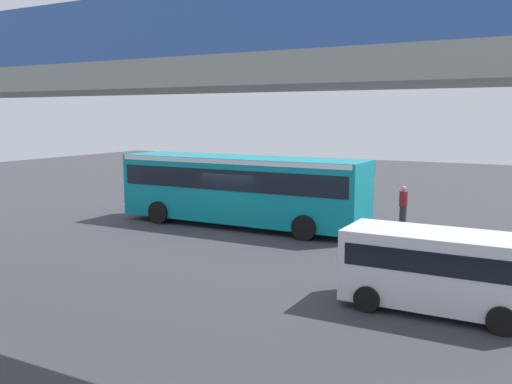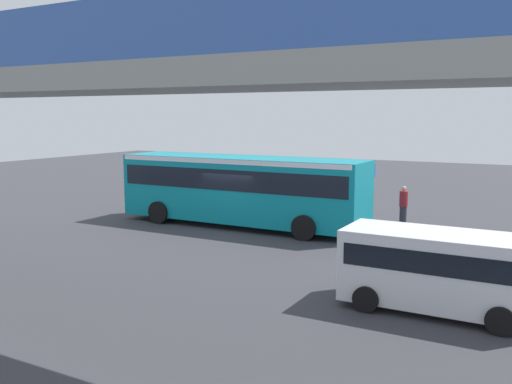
{
  "view_description": "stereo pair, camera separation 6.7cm",
  "coord_description": "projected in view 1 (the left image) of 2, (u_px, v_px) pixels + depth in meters",
  "views": [
    {
      "loc": [
        -12.26,
        20.83,
        5.02
      ],
      "look_at": [
        -0.65,
        -0.61,
        1.6
      ],
      "focal_mm": 38.68,
      "sensor_mm": 36.0,
      "label": 1
    },
    {
      "loc": [
        -12.32,
        20.8,
        5.02
      ],
      "look_at": [
        -0.65,
        -0.61,
        1.6
      ],
      "focal_mm": 38.68,
      "sensor_mm": 36.0,
      "label": 2
    }
  ],
  "objects": [
    {
      "name": "parked_van",
      "position": [
        440.0,
        266.0,
        14.11
      ],
      "size": [
        4.8,
        2.17,
        2.05
      ],
      "color": "silver",
      "rests_on": "ground"
    },
    {
      "name": "lane_dash_centre",
      "position": [
        265.0,
        218.0,
        26.99
      ],
      "size": [
        2.0,
        0.2,
        0.01
      ],
      "primitive_type": "cube",
      "color": "silver",
      "rests_on": "ground"
    },
    {
      "name": "lane_dash_leftmost",
      "position": [
        433.0,
        235.0,
        23.22
      ],
      "size": [
        2.0,
        0.2,
        0.01
      ],
      "primitive_type": "cube",
      "color": "silver",
      "rests_on": "ground"
    },
    {
      "name": "pedestrian",
      "position": [
        403.0,
        205.0,
        25.35
      ],
      "size": [
        0.38,
        0.38,
        1.79
      ],
      "color": "#2D2D38",
      "rests_on": "ground"
    },
    {
      "name": "lane_dash_left",
      "position": [
        343.0,
        226.0,
        25.11
      ],
      "size": [
        2.0,
        0.2,
        0.01
      ],
      "primitive_type": "cube",
      "color": "silver",
      "rests_on": "ground"
    },
    {
      "name": "bicycle_orange",
      "position": [
        438.0,
        274.0,
        16.19
      ],
      "size": [
        1.77,
        0.44,
        0.96
      ],
      "color": "black",
      "rests_on": "ground"
    },
    {
      "name": "ground",
      "position": [
        237.0,
        228.0,
        24.62
      ],
      "size": [
        80.0,
        80.0,
        0.0
      ],
      "primitive_type": "plane",
      "color": "#38383D"
    },
    {
      "name": "traffic_sign",
      "position": [
        373.0,
        184.0,
        25.17
      ],
      "size": [
        0.08,
        0.6,
        2.8
      ],
      "color": "slate",
      "rests_on": "ground"
    },
    {
      "name": "lane_dash_right",
      "position": [
        197.0,
        211.0,
        28.88
      ],
      "size": [
        2.0,
        0.2,
        0.01
      ],
      "primitive_type": "cube",
      "color": "silver",
      "rests_on": "ground"
    },
    {
      "name": "city_bus",
      "position": [
        241.0,
        185.0,
        24.82
      ],
      "size": [
        11.54,
        2.85,
        3.15
      ],
      "color": "#0C8493",
      "rests_on": "ground"
    },
    {
      "name": "lane_dash_rightmost",
      "position": [
        138.0,
        205.0,
        30.77
      ],
      "size": [
        2.0,
        0.2,
        0.01
      ],
      "primitive_type": "cube",
      "color": "silver",
      "rests_on": "ground"
    }
  ]
}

